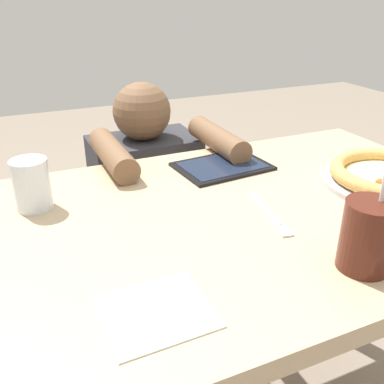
{
  "coord_description": "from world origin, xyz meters",
  "views": [
    {
      "loc": [
        -0.42,
        -0.72,
        1.19
      ],
      "look_at": [
        -0.07,
        0.07,
        0.78
      ],
      "focal_mm": 40.23,
      "sensor_mm": 36.0,
      "label": 1
    }
  ],
  "objects_px": {
    "drink_cup_colored": "(368,236)",
    "tablet": "(222,166)",
    "fork": "(270,215)",
    "diner_seated": "(148,221)",
    "water_cup_clear": "(32,184)"
  },
  "relations": [
    {
      "from": "water_cup_clear",
      "to": "fork",
      "type": "bearing_deg",
      "value": -28.21
    },
    {
      "from": "diner_seated",
      "to": "water_cup_clear",
      "type": "bearing_deg",
      "value": -134.17
    },
    {
      "from": "water_cup_clear",
      "to": "diner_seated",
      "type": "bearing_deg",
      "value": 45.83
    },
    {
      "from": "drink_cup_colored",
      "to": "fork",
      "type": "distance_m",
      "value": 0.23
    },
    {
      "from": "drink_cup_colored",
      "to": "diner_seated",
      "type": "distance_m",
      "value": 0.94
    },
    {
      "from": "water_cup_clear",
      "to": "diner_seated",
      "type": "relative_size",
      "value": 0.12
    },
    {
      "from": "drink_cup_colored",
      "to": "fork",
      "type": "bearing_deg",
      "value": 101.01
    },
    {
      "from": "drink_cup_colored",
      "to": "tablet",
      "type": "height_order",
      "value": "drink_cup_colored"
    },
    {
      "from": "water_cup_clear",
      "to": "tablet",
      "type": "xyz_separation_m",
      "value": [
        0.49,
        0.04,
        -0.05
      ]
    },
    {
      "from": "drink_cup_colored",
      "to": "tablet",
      "type": "relative_size",
      "value": 0.86
    },
    {
      "from": "fork",
      "to": "diner_seated",
      "type": "bearing_deg",
      "value": 96.63
    },
    {
      "from": "fork",
      "to": "diner_seated",
      "type": "xyz_separation_m",
      "value": [
        -0.07,
        0.63,
        -0.32
      ]
    },
    {
      "from": "drink_cup_colored",
      "to": "water_cup_clear",
      "type": "xyz_separation_m",
      "value": [
        -0.5,
        0.46,
        -0.0
      ]
    },
    {
      "from": "drink_cup_colored",
      "to": "water_cup_clear",
      "type": "height_order",
      "value": "drink_cup_colored"
    },
    {
      "from": "water_cup_clear",
      "to": "diner_seated",
      "type": "distance_m",
      "value": 0.66
    }
  ]
}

